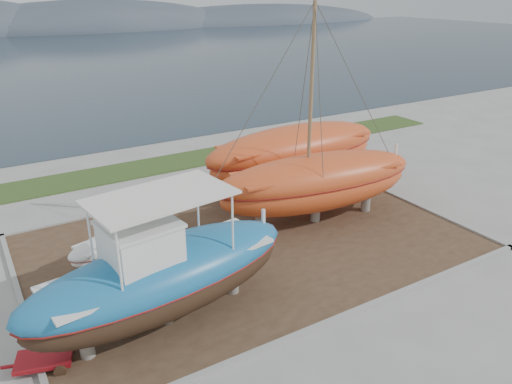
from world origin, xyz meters
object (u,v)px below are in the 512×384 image
orange_sailboat (320,120)px  white_dinghy (120,247)px  blue_caique (162,262)px  red_trailer (44,362)px  orange_bare_hull (294,159)px

orange_sailboat → white_dinghy: bearing=-179.9°
orange_sailboat → blue_caique: bearing=-151.2°
red_trailer → orange_bare_hull: bearing=44.7°
blue_caique → orange_sailboat: size_ratio=0.94×
white_dinghy → red_trailer: (-3.70, -4.69, -0.53)m
orange_sailboat → red_trailer: size_ratio=4.20×
orange_bare_hull → orange_sailboat: bearing=-111.6°
red_trailer → white_dinghy: bearing=68.9°
blue_caique → red_trailer: (-3.83, -0.10, -2.12)m
orange_sailboat → red_trailer: bearing=-157.0°
white_dinghy → orange_sailboat: (8.92, -1.08, 4.20)m
orange_sailboat → orange_bare_hull: (1.36, 3.67, -3.12)m
orange_bare_hull → red_trailer: 15.84m
blue_caique → red_trailer: bearing=173.7°
white_dinghy → orange_bare_hull: bearing=-1.4°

